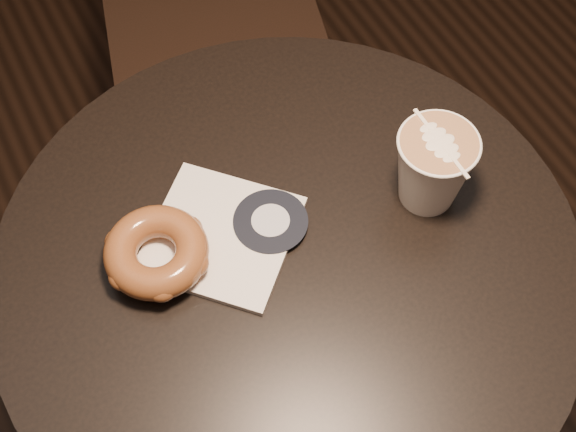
{
  "coord_description": "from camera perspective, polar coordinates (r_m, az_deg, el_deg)",
  "views": [
    {
      "loc": [
        -0.21,
        -0.4,
        1.57
      ],
      "look_at": [
        0.01,
        0.03,
        0.79
      ],
      "focal_mm": 50.0,
      "sensor_mm": 36.0,
      "label": 1
    }
  ],
  "objects": [
    {
      "name": "cafe_table",
      "position": [
        1.12,
        0.04,
        -7.77
      ],
      "size": [
        0.7,
        0.7,
        0.75
      ],
      "color": "black",
      "rests_on": "ground"
    },
    {
      "name": "pastry_bag",
      "position": [
        0.95,
        -4.79,
        -1.39
      ],
      "size": [
        0.23,
        0.23,
        0.01
      ],
      "primitive_type": "cube",
      "rotation": [
        0.0,
        0.0,
        0.76
      ],
      "color": "silver",
      "rests_on": "cafe_table"
    },
    {
      "name": "doughnut",
      "position": [
        0.92,
        -9.35,
        -2.55
      ],
      "size": [
        0.12,
        0.12,
        0.04
      ],
      "primitive_type": "torus",
      "color": "#5E2F18",
      "rests_on": "pastry_bag"
    },
    {
      "name": "latte_cup",
      "position": [
        0.96,
        10.23,
        3.3
      ],
      "size": [
        0.1,
        0.1,
        0.11
      ],
      "primitive_type": null,
      "color": "white",
      "rests_on": "cafe_table"
    }
  ]
}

